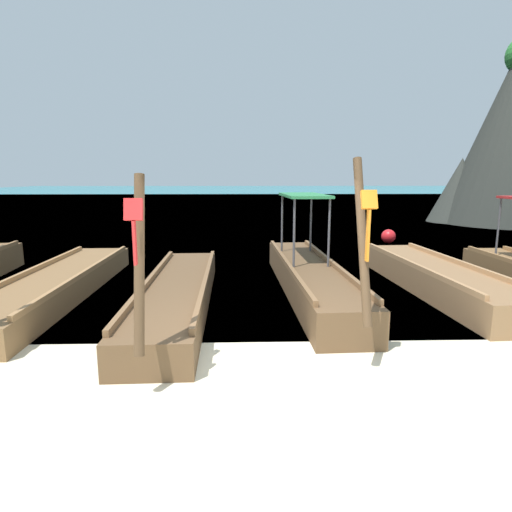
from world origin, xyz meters
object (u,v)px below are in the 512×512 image
object	(u,v)px
longtail_boat_blue_ribbon	(437,278)
longtail_boat_turquoise_ribbon	(57,285)
longtail_boat_red_ribbon	(178,294)
mooring_buoy_near	(388,236)
longtail_boat_orange_ribbon	(309,276)

from	to	relation	value
longtail_boat_blue_ribbon	longtail_boat_turquoise_ribbon	bearing A→B (deg)	-178.89
longtail_boat_turquoise_ribbon	longtail_boat_red_ribbon	world-z (taller)	longtail_boat_turquoise_ribbon
longtail_boat_red_ribbon	mooring_buoy_near	bearing A→B (deg)	49.56
longtail_boat_blue_ribbon	mooring_buoy_near	xyz separation A→B (m)	(1.27, 7.02, -0.03)
longtail_boat_orange_ribbon	mooring_buoy_near	size ratio (longest dim) A/B	13.56
longtail_boat_blue_ribbon	mooring_buoy_near	size ratio (longest dim) A/B	11.73
longtail_boat_red_ribbon	longtail_boat_blue_ribbon	size ratio (longest dim) A/B	1.07
longtail_boat_turquoise_ribbon	longtail_boat_red_ribbon	distance (m)	2.83
longtail_boat_red_ribbon	longtail_boat_orange_ribbon	xyz separation A→B (m)	(2.73, 1.03, 0.10)
mooring_buoy_near	longtail_boat_turquoise_ribbon	bearing A→B (deg)	-143.07
longtail_boat_orange_ribbon	longtail_boat_blue_ribbon	world-z (taller)	longtail_boat_orange_ribbon
longtail_boat_blue_ribbon	longtail_boat_orange_ribbon	bearing A→B (deg)	179.96
longtail_boat_red_ribbon	longtail_boat_orange_ribbon	size ratio (longest dim) A/B	0.92
longtail_boat_orange_ribbon	mooring_buoy_near	world-z (taller)	longtail_boat_orange_ribbon
longtail_boat_red_ribbon	longtail_boat_orange_ribbon	distance (m)	2.91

